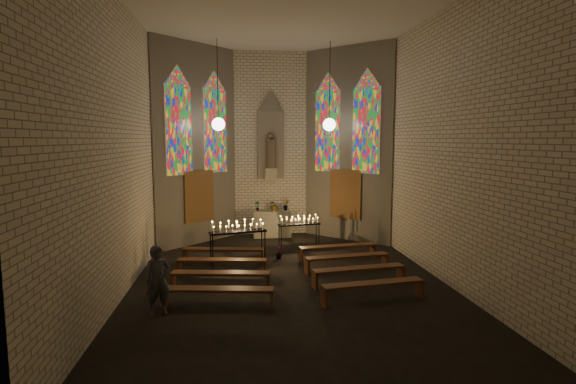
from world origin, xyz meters
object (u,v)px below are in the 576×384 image
object	(u,v)px
votive_stand_left	(238,229)
visitor	(158,280)
votive_stand_right	(299,222)
altar	(272,224)
aisle_flower_pot	(279,253)

from	to	relation	value
votive_stand_left	visitor	distance (m)	4.09
votive_stand_right	votive_stand_left	bearing A→B (deg)	-151.36
altar	votive_stand_right	bearing A→B (deg)	-67.96
aisle_flower_pot	votive_stand_right	bearing A→B (deg)	57.68
altar	votive_stand_left	world-z (taller)	votive_stand_left
votive_stand_left	visitor	bearing A→B (deg)	-129.33
votive_stand_right	visitor	xyz separation A→B (m)	(-3.77, -5.41, -0.17)
altar	votive_stand_right	xyz separation A→B (m)	(0.78, -1.91, 0.41)
altar	visitor	size ratio (longest dim) A/B	0.95
altar	visitor	world-z (taller)	visitor
votive_stand_right	visitor	distance (m)	6.60
votive_stand_right	visitor	bearing A→B (deg)	-135.71
altar	votive_stand_left	distance (m)	3.89
votive_stand_right	visitor	size ratio (longest dim) A/B	1.00
aisle_flower_pot	votive_stand_right	distance (m)	1.69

